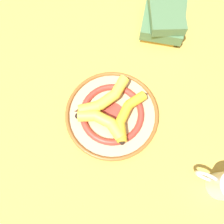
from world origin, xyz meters
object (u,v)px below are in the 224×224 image
object	(u,v)px
decorative_bowl	(112,114)
book_stack	(164,17)
banana_b	(103,122)
banana_c	(105,99)
banana_a	(127,114)

from	to	relation	value
decorative_bowl	book_stack	distance (m)	0.42
decorative_bowl	banana_b	size ratio (longest dim) A/B	1.86
banana_c	book_stack	world-z (taller)	book_stack
banana_a	banana_b	xyz separation A→B (m)	(0.08, 0.03, 0.00)
banana_a	book_stack	bearing A→B (deg)	-175.08
book_stack	decorative_bowl	bearing A→B (deg)	154.63
banana_c	banana_b	bearing A→B (deg)	-130.86
banana_a	banana_c	xyz separation A→B (m)	(0.07, -0.05, 0.00)
decorative_bowl	banana_c	distance (m)	0.06
decorative_bowl	banana_a	bearing A→B (deg)	169.82
banana_c	decorative_bowl	bearing A→B (deg)	-97.73
banana_a	banana_b	bearing A→B (deg)	-44.73
banana_c	book_stack	xyz separation A→B (m)	(-0.21, -0.34, 0.00)
book_stack	banana_b	bearing A→B (deg)	153.73
banana_a	banana_c	world-z (taller)	banana_c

